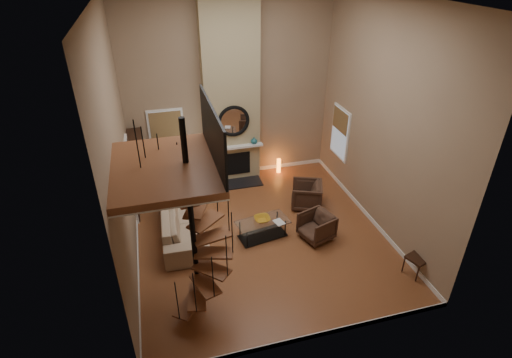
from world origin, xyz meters
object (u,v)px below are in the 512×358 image
object	(u,v)px
hutch	(139,165)
coffee_table	(263,227)
armchair_far	(319,225)
accent_lamp	(279,166)
armchair_near	(309,195)
side_chair	(421,254)
floor_lamp	(193,151)
sofa	(183,221)

from	to	relation	value
hutch	coffee_table	xyz separation A→B (m)	(2.82, -2.88, -0.67)
armchair_far	coffee_table	distance (m)	1.38
armchair_far	accent_lamp	distance (m)	3.40
armchair_far	accent_lamp	bearing A→B (deg)	160.55
armchair_near	coffee_table	world-z (taller)	armchair_near
armchair_near	side_chair	world-z (taller)	side_chair
floor_lamp	sofa	bearing A→B (deg)	-107.36
hutch	armchair_near	xyz separation A→B (m)	(4.44, -1.90, -0.60)
armchair_far	hutch	bearing A→B (deg)	-146.33
armchair_near	side_chair	xyz separation A→B (m)	(1.35, -3.10, 0.17)
accent_lamp	hutch	bearing A→B (deg)	-178.17
hutch	armchair_near	world-z (taller)	hutch
armchair_far	accent_lamp	world-z (taller)	armchair_far
hutch	armchair_near	distance (m)	4.87
armchair_far	accent_lamp	xyz separation A→B (m)	(0.08, 3.40, -0.10)
accent_lamp	sofa	bearing A→B (deg)	-144.03
floor_lamp	side_chair	size ratio (longest dim) A/B	1.84
armchair_near	floor_lamp	size ratio (longest dim) A/B	0.48
armchair_near	accent_lamp	bearing A→B (deg)	-151.85
coffee_table	hutch	bearing A→B (deg)	134.46
hutch	side_chair	distance (m)	7.66
sofa	coffee_table	size ratio (longest dim) A/B	1.92
floor_lamp	accent_lamp	xyz separation A→B (m)	(2.73, 0.58, -1.16)
hutch	armchair_far	size ratio (longest dim) A/B	2.58
sofa	floor_lamp	size ratio (longest dim) A/B	1.55
hutch	coffee_table	size ratio (longest dim) A/B	1.39
sofa	armchair_near	size ratio (longest dim) A/B	3.21
hutch	sofa	bearing A→B (deg)	-67.59
floor_lamp	accent_lamp	distance (m)	3.02
coffee_table	accent_lamp	xyz separation A→B (m)	(1.40, 3.01, -0.03)
accent_lamp	armchair_far	bearing A→B (deg)	-91.30
side_chair	coffee_table	bearing A→B (deg)	144.37
armchair_far	floor_lamp	bearing A→B (deg)	-154.87
accent_lamp	coffee_table	bearing A→B (deg)	-114.95
hutch	coffee_table	distance (m)	4.09
sofa	floor_lamp	xyz separation A→B (m)	(0.57, 1.81, 1.02)
armchair_far	side_chair	size ratio (longest dim) A/B	0.80
armchair_near	coffee_table	bearing A→B (deg)	-36.97
armchair_near	armchair_far	size ratio (longest dim) A/B	1.11
accent_lamp	floor_lamp	bearing A→B (deg)	-167.97
sofa	armchair_far	distance (m)	3.37
hutch	accent_lamp	distance (m)	4.28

